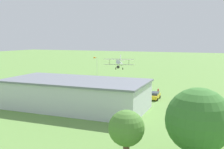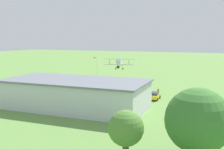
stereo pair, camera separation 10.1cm
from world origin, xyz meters
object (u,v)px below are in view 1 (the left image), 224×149
(hangar, at_px, (76,94))
(tree_behind_hangar_right, at_px, (126,129))
(car_black, at_px, (22,86))
(car_yellow, at_px, (155,96))
(car_blue, at_px, (69,88))
(windsock, at_px, (96,59))
(person_crossing_taxiway, at_px, (90,89))
(biplane, at_px, (119,63))
(tree_near_perimeter_road, at_px, (198,120))
(car_silver, at_px, (43,87))
(person_at_fence_line, at_px, (158,92))

(hangar, bearing_deg, tree_behind_hangar_right, 131.84)
(hangar, bearing_deg, car_black, -26.10)
(car_yellow, bearing_deg, car_blue, -1.81)
(windsock, bearing_deg, person_crossing_taxiway, 113.86)
(biplane, bearing_deg, car_yellow, 144.31)
(biplane, bearing_deg, tree_near_perimeter_road, 121.69)
(biplane, xyz_separation_m, car_silver, (18.33, 9.49, -6.30))
(windsock, bearing_deg, tree_behind_hangar_right, 118.80)
(car_blue, relative_size, person_at_fence_line, 2.44)
(car_black, relative_size, person_at_fence_line, 2.74)
(biplane, xyz_separation_m, tree_behind_hangar_right, (-17.32, 42.26, -2.73))
(car_yellow, xyz_separation_m, person_at_fence_line, (0.34, -4.79, -0.01))
(biplane, relative_size, windsock, 1.24)
(biplane, relative_size, car_blue, 2.03)
(car_black, bearing_deg, person_crossing_taxiway, -170.90)
(car_yellow, distance_m, tree_near_perimeter_road, 33.13)
(car_yellow, xyz_separation_m, tree_near_perimeter_road, (-12.15, 30.51, 4.37))
(hangar, distance_m, car_silver, 21.89)
(windsock, bearing_deg, car_yellow, 133.78)
(car_blue, bearing_deg, windsock, -76.27)
(tree_near_perimeter_road, bearing_deg, windsock, -55.55)
(biplane, distance_m, car_blue, 15.07)
(car_blue, xyz_separation_m, tree_near_perimeter_road, (-35.36, 31.24, 4.38))
(person_crossing_taxiway, distance_m, tree_behind_hangar_right, 41.64)
(hangar, bearing_deg, car_yellow, -132.95)
(car_blue, xyz_separation_m, person_crossing_taxiway, (-6.02, -0.50, -0.00))
(windsock, bearing_deg, car_black, 80.63)
(tree_near_perimeter_road, bearing_deg, car_silver, -34.91)
(car_blue, bearing_deg, car_silver, 12.58)
(person_crossing_taxiway, height_order, windsock, windsock)
(tree_near_perimeter_road, bearing_deg, tree_behind_hangar_right, 24.52)
(windsock, bearing_deg, person_at_fence_line, 138.05)
(car_yellow, bearing_deg, biplane, -35.69)
(car_black, distance_m, person_at_fence_line, 36.81)
(biplane, height_order, car_yellow, biplane)
(car_yellow, relative_size, car_blue, 1.06)
(car_silver, xyz_separation_m, person_crossing_taxiway, (-13.15, -2.09, 0.01))
(biplane, height_order, tree_behind_hangar_right, biplane)
(hangar, relative_size, person_at_fence_line, 16.82)
(person_at_fence_line, distance_m, tree_near_perimeter_road, 37.70)
(hangar, distance_m, car_black, 26.69)
(hangar, xyz_separation_m, car_blue, (10.57, -14.32, -2.00))
(person_crossing_taxiway, bearing_deg, car_black, 9.10)
(car_silver, height_order, tree_near_perimeter_road, tree_near_perimeter_road)
(biplane, height_order, car_silver, biplane)
(tree_near_perimeter_road, distance_m, windsock, 76.13)
(car_yellow, xyz_separation_m, person_crossing_taxiway, (17.19, -1.23, -0.01))
(hangar, relative_size, car_silver, 6.71)
(car_black, xyz_separation_m, person_at_fence_line, (-36.20, -6.66, -0.01))
(person_at_fence_line, distance_m, tree_behind_hangar_right, 39.00)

